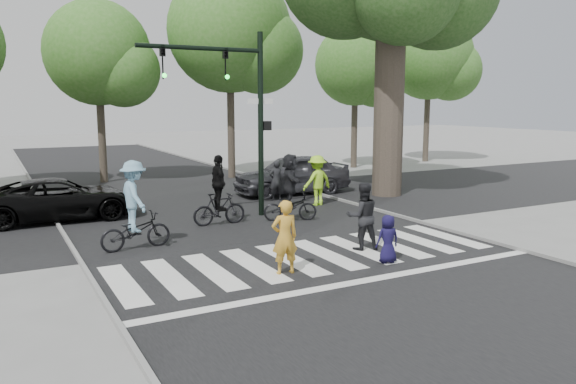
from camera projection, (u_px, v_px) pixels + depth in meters
name	position (u px, v px, depth m)	size (l,w,h in m)	color
ground	(330.00, 267.00, 12.96)	(120.00, 120.00, 0.00)	gray
road_stem	(243.00, 226.00, 17.31)	(10.00, 70.00, 0.01)	black
road_cross	(209.00, 209.00, 19.92)	(70.00, 10.00, 0.01)	black
curb_left	(69.00, 243.00, 14.94)	(0.10, 70.00, 0.10)	gray
curb_right	(375.00, 209.00, 19.66)	(0.10, 70.00, 0.10)	gray
crosswalk	(316.00, 260.00, 13.54)	(10.00, 3.85, 0.01)	silver
traffic_signal	(237.00, 98.00, 17.90)	(4.45, 0.29, 6.00)	black
bg_tree_2	(104.00, 58.00, 25.67)	(5.04, 4.80, 8.40)	brown
bg_tree_3	(237.00, 36.00, 27.15)	(6.30, 6.00, 10.20)	brown
bg_tree_4	(361.00, 69.00, 31.81)	(4.83, 4.60, 8.15)	brown
bg_tree_5	(435.00, 60.00, 35.01)	(5.67, 5.40, 9.30)	brown
pedestrian_woman	(285.00, 237.00, 12.35)	(0.61, 0.40, 1.66)	gold
pedestrian_child	(388.00, 239.00, 13.23)	(0.57, 0.37, 1.16)	#15113B
pedestrian_adult	(363.00, 216.00, 14.40)	(0.85, 0.66, 1.75)	black
cyclist_left	(135.00, 211.00, 14.38)	(1.88, 1.25, 2.32)	black
cyclist_mid	(219.00, 196.00, 17.27)	(1.69, 1.03, 2.18)	black
cyclist_right	(290.00, 191.00, 17.89)	(1.80, 1.66, 2.16)	black
car_suv	(60.00, 199.00, 18.08)	(2.26, 4.90, 1.36)	black
car_grey	(292.00, 174.00, 23.17)	(1.95, 4.85, 1.65)	#38383E
bystander_hivis	(317.00, 181.00, 20.57)	(1.20, 0.69, 1.85)	#A9F129
bystander_dark	(276.00, 180.00, 21.61)	(0.57, 0.38, 1.57)	black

